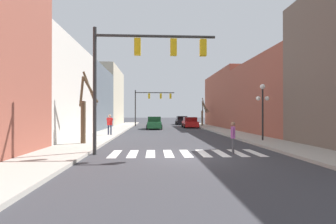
{
  "coord_description": "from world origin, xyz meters",
  "views": [
    {
      "loc": [
        -1.66,
        -12.15,
        2.04
      ],
      "look_at": [
        0.24,
        21.83,
        2.24
      ],
      "focal_mm": 28.0,
      "sensor_mm": 36.0,
      "label": 1
    }
  ],
  "objects_px": {
    "traffic_signal_near": "(140,61)",
    "street_tree_right_mid": "(203,113)",
    "car_parked_left_mid": "(154,123)",
    "pedestrian_waiting_at_curb": "(110,123)",
    "traffic_signal_far": "(150,99)",
    "street_tree_left_far": "(85,110)",
    "pedestrian_crossing_street": "(233,135)",
    "car_driving_toward_lane": "(182,121)",
    "street_lamp_right_corner": "(263,100)",
    "car_driving_away_lane": "(190,123)"
  },
  "relations": [
    {
      "from": "street_lamp_right_corner",
      "to": "street_tree_right_mid",
      "type": "xyz_separation_m",
      "value": [
        0.11,
        22.8,
        -0.78
      ]
    },
    {
      "from": "car_driving_toward_lane",
      "to": "street_tree_left_far",
      "type": "height_order",
      "value": "street_tree_left_far"
    },
    {
      "from": "street_lamp_right_corner",
      "to": "car_parked_left_mid",
      "type": "relative_size",
      "value": 0.83
    },
    {
      "from": "traffic_signal_near",
      "to": "street_lamp_right_corner",
      "type": "height_order",
      "value": "traffic_signal_near"
    },
    {
      "from": "car_parked_left_mid",
      "to": "car_driving_away_lane",
      "type": "xyz_separation_m",
      "value": [
        5.17,
        2.81,
        -0.05
      ]
    },
    {
      "from": "street_lamp_right_corner",
      "to": "street_tree_left_far",
      "type": "relative_size",
      "value": 0.86
    },
    {
      "from": "car_parked_left_mid",
      "to": "street_tree_left_far",
      "type": "xyz_separation_m",
      "value": [
        -4.53,
        -17.69,
        1.47
      ]
    },
    {
      "from": "pedestrian_waiting_at_curb",
      "to": "traffic_signal_far",
      "type": "bearing_deg",
      "value": 114.2
    },
    {
      "from": "car_driving_toward_lane",
      "to": "traffic_signal_far",
      "type": "bearing_deg",
      "value": 135.43
    },
    {
      "from": "car_driving_away_lane",
      "to": "pedestrian_crossing_street",
      "type": "relative_size",
      "value": 2.7
    },
    {
      "from": "street_tree_left_far",
      "to": "pedestrian_crossing_street",
      "type": "bearing_deg",
      "value": -23.9
    },
    {
      "from": "traffic_signal_far",
      "to": "car_parked_left_mid",
      "type": "relative_size",
      "value": 1.34
    },
    {
      "from": "traffic_signal_near",
      "to": "traffic_signal_far",
      "type": "distance_m",
      "value": 29.3
    },
    {
      "from": "traffic_signal_far",
      "to": "car_parked_left_mid",
      "type": "height_order",
      "value": "traffic_signal_far"
    },
    {
      "from": "pedestrian_waiting_at_curb",
      "to": "street_tree_right_mid",
      "type": "relative_size",
      "value": 0.41
    },
    {
      "from": "traffic_signal_near",
      "to": "pedestrian_crossing_street",
      "type": "xyz_separation_m",
      "value": [
        4.8,
        0.12,
        -3.73
      ]
    },
    {
      "from": "car_driving_away_lane",
      "to": "street_tree_right_mid",
      "type": "height_order",
      "value": "street_tree_right_mid"
    },
    {
      "from": "traffic_signal_near",
      "to": "street_lamp_right_corner",
      "type": "relative_size",
      "value": 1.59
    },
    {
      "from": "traffic_signal_far",
      "to": "pedestrian_crossing_street",
      "type": "distance_m",
      "value": 29.73
    },
    {
      "from": "street_lamp_right_corner",
      "to": "street_tree_right_mid",
      "type": "distance_m",
      "value": 22.81
    },
    {
      "from": "street_tree_right_mid",
      "to": "car_driving_away_lane",
      "type": "bearing_deg",
      "value": -127.17
    },
    {
      "from": "street_tree_left_far",
      "to": "street_tree_right_mid",
      "type": "bearing_deg",
      "value": 62.82
    },
    {
      "from": "car_parked_left_mid",
      "to": "pedestrian_crossing_street",
      "type": "xyz_separation_m",
      "value": [
        3.99,
        -21.47,
        0.19
      ]
    },
    {
      "from": "pedestrian_waiting_at_curb",
      "to": "street_tree_right_mid",
      "type": "xyz_separation_m",
      "value": [
        11.76,
        17.35,
        0.98
      ]
    },
    {
      "from": "car_parked_left_mid",
      "to": "pedestrian_crossing_street",
      "type": "height_order",
      "value": "car_parked_left_mid"
    },
    {
      "from": "traffic_signal_far",
      "to": "car_driving_toward_lane",
      "type": "height_order",
      "value": "traffic_signal_far"
    },
    {
      "from": "pedestrian_waiting_at_curb",
      "to": "car_driving_toward_lane",
      "type": "bearing_deg",
      "value": 104.05
    },
    {
      "from": "traffic_signal_near",
      "to": "car_driving_away_lane",
      "type": "xyz_separation_m",
      "value": [
        5.97,
        24.39,
        -3.96
      ]
    },
    {
      "from": "traffic_signal_near",
      "to": "car_parked_left_mid",
      "type": "relative_size",
      "value": 1.33
    },
    {
      "from": "pedestrian_crossing_street",
      "to": "street_tree_right_mid",
      "type": "bearing_deg",
      "value": -167.87
    },
    {
      "from": "pedestrian_crossing_street",
      "to": "street_tree_right_mid",
      "type": "distance_m",
      "value": 27.96
    },
    {
      "from": "pedestrian_waiting_at_curb",
      "to": "car_driving_away_lane",
      "type": "bearing_deg",
      "value": 91.04
    },
    {
      "from": "traffic_signal_far",
      "to": "street_tree_left_far",
      "type": "xyz_separation_m",
      "value": [
        -3.9,
        -25.4,
        -2.09
      ]
    },
    {
      "from": "pedestrian_crossing_street",
      "to": "street_tree_left_far",
      "type": "distance_m",
      "value": 9.41
    },
    {
      "from": "traffic_signal_far",
      "to": "pedestrian_crossing_street",
      "type": "height_order",
      "value": "traffic_signal_far"
    },
    {
      "from": "pedestrian_waiting_at_curb",
      "to": "street_tree_left_far",
      "type": "bearing_deg",
      "value": -60.02
    },
    {
      "from": "traffic_signal_far",
      "to": "street_tree_left_far",
      "type": "distance_m",
      "value": 25.78
    },
    {
      "from": "traffic_signal_near",
      "to": "street_tree_right_mid",
      "type": "xyz_separation_m",
      "value": [
        8.55,
        27.79,
        -2.48
      ]
    },
    {
      "from": "traffic_signal_near",
      "to": "street_tree_right_mid",
      "type": "distance_m",
      "value": 29.19
    },
    {
      "from": "traffic_signal_far",
      "to": "street_lamp_right_corner",
      "type": "height_order",
      "value": "traffic_signal_far"
    },
    {
      "from": "car_driving_toward_lane",
      "to": "car_parked_left_mid",
      "type": "distance_m",
      "value": 14.51
    },
    {
      "from": "street_lamp_right_corner",
      "to": "pedestrian_waiting_at_curb",
      "type": "bearing_deg",
      "value": 154.95
    },
    {
      "from": "street_tree_left_far",
      "to": "street_tree_right_mid",
      "type": "distance_m",
      "value": 26.87
    },
    {
      "from": "street_tree_left_far",
      "to": "street_tree_right_mid",
      "type": "height_order",
      "value": "street_tree_left_far"
    },
    {
      "from": "car_driving_toward_lane",
      "to": "street_tree_left_far",
      "type": "bearing_deg",
      "value": 162.81
    },
    {
      "from": "street_lamp_right_corner",
      "to": "street_tree_left_far",
      "type": "height_order",
      "value": "street_tree_left_far"
    },
    {
      "from": "street_tree_right_mid",
      "to": "traffic_signal_near",
      "type": "bearing_deg",
      "value": -107.1
    },
    {
      "from": "traffic_signal_near",
      "to": "car_driving_toward_lane",
      "type": "distance_m",
      "value": 35.87
    },
    {
      "from": "car_parked_left_mid",
      "to": "pedestrian_waiting_at_curb",
      "type": "bearing_deg",
      "value": -19.83
    },
    {
      "from": "car_parked_left_mid",
      "to": "street_tree_right_mid",
      "type": "bearing_deg",
      "value": 128.71
    }
  ]
}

